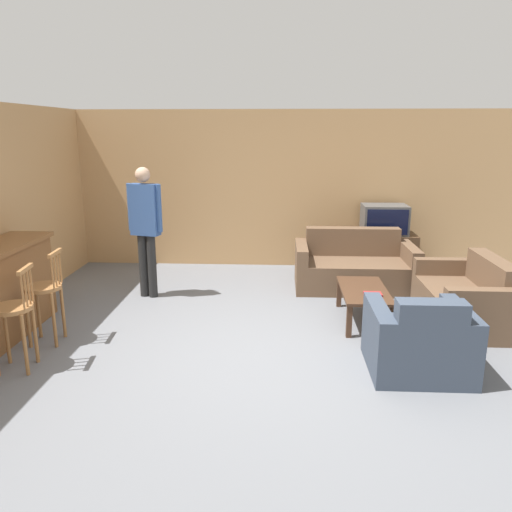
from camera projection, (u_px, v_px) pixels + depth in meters
The scene contains 13 objects.
ground_plane at pixel (260, 355), 5.19m from camera, with size 24.00×24.00×0.00m, color slate.
wall_back at pixel (269, 190), 8.37m from camera, with size 9.40×0.08×2.60m.
wall_left at pixel (9, 209), 6.29m from camera, with size 0.08×8.61×2.60m.
bar_chair_near at pixel (14, 315), 4.75m from camera, with size 0.44×0.44×1.03m.
bar_chair_mid at pixel (45, 294), 5.37m from camera, with size 0.42×0.42×1.03m.
couch_far at pixel (354, 268), 7.36m from camera, with size 1.72×0.93×0.84m.
armchair_near at pixel (419, 342), 4.76m from camera, with size 0.93×0.89×0.82m.
loveseat_right at pixel (467, 299), 5.99m from camera, with size 0.86×1.45×0.81m.
coffee_table at pixel (364, 294), 6.02m from camera, with size 0.55×1.09×0.41m.
tv_unit at pixel (382, 253), 8.13m from camera, with size 1.04×0.55×0.64m.
tv at pixel (384, 219), 7.99m from camera, with size 0.70×0.51×0.47m.
book_on_table at pixel (373, 294), 5.80m from camera, with size 0.20×0.15×0.02m.
person_by_window at pixel (145, 224), 6.77m from camera, with size 0.49×0.25×1.80m.
Camera 1 is at (0.21, -4.77, 2.27)m, focal length 35.00 mm.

